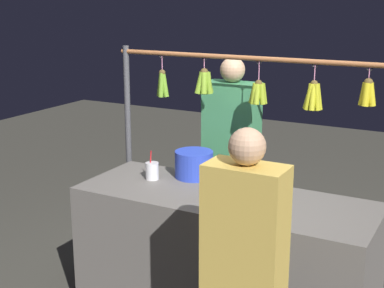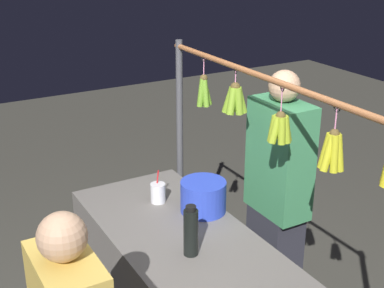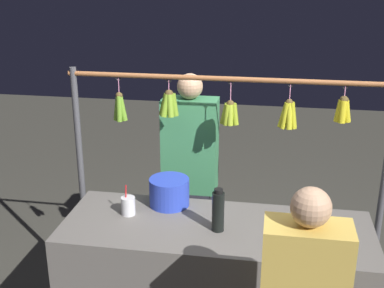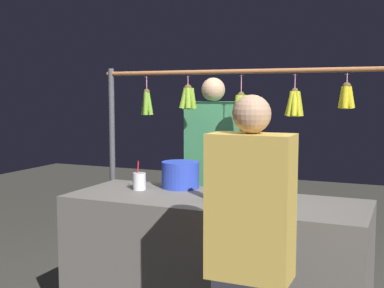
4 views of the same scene
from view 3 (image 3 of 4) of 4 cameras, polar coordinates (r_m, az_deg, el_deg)
name	(u,v)px [view 3 (image 3 of 4)]	position (r m, az deg, el deg)	size (l,w,h in m)	color
display_rack	(226,145)	(3.28, 3.92, -0.07)	(2.09, 0.13, 1.72)	#4C4C51
water_bottle	(218,211)	(2.92, 2.98, -7.57)	(0.07, 0.07, 0.26)	black
blue_bucket	(169,192)	(3.23, -2.59, -5.45)	(0.26, 0.26, 0.18)	blue
drink_cup	(128,206)	(3.15, -7.25, -6.96)	(0.09, 0.09, 0.19)	silver
vendor_person	(190,185)	(3.72, -0.22, -4.66)	(0.39, 0.21, 1.65)	#2D2D38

